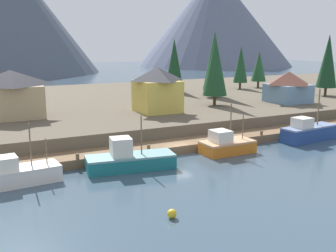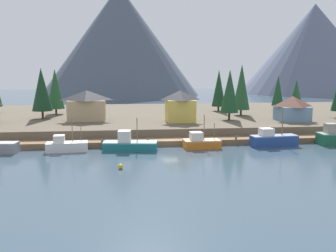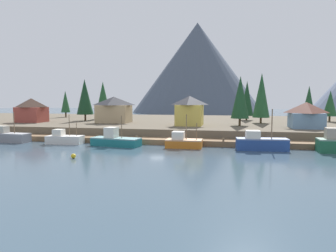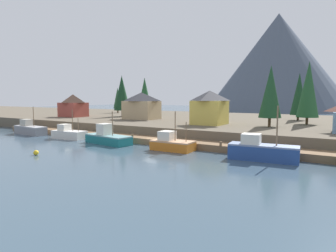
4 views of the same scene
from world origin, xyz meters
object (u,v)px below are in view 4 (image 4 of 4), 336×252
object	(u,v)px
fishing_boat_white	(69,134)
conifer_mid_left	(270,92)
house_tan	(142,105)
conifer_centre	(118,98)
conifer_back_left	(145,94)
fishing_boat_grey	(30,129)
house_yellow	(210,107)
conifer_near_right	(299,94)
fishing_boat_orange	(172,144)
fishing_boat_teal	(108,138)
conifer_mid_right	(122,93)
conifer_far_left	(308,89)
channel_buoy	(36,153)
house_red	(73,105)
fishing_boat_blue	(262,151)

from	to	relation	value
fishing_boat_white	conifer_mid_left	distance (m)	38.48
house_tan	conifer_centre	world-z (taller)	conifer_centre
conifer_back_left	fishing_boat_grey	bearing A→B (deg)	-98.97
house_yellow	conifer_near_right	distance (m)	24.82
fishing_boat_white	fishing_boat_orange	size ratio (longest dim) A/B	1.09
conifer_back_left	fishing_boat_teal	bearing A→B (deg)	-63.15
conifer_centre	fishing_boat_white	bearing A→B (deg)	-60.02
conifer_mid_right	conifer_far_left	distance (m)	47.12
fishing_boat_white	channel_buoy	bearing A→B (deg)	-59.47
fishing_boat_white	conifer_near_right	distance (m)	51.94
conifer_back_left	house_red	bearing A→B (deg)	-128.34
fishing_boat_white	house_yellow	size ratio (longest dim) A/B	1.03
channel_buoy	conifer_centre	bearing A→B (deg)	121.28
conifer_mid_left	conifer_far_left	world-z (taller)	conifer_far_left
fishing_boat_blue	conifer_near_right	size ratio (longest dim) A/B	0.77
conifer_mid_right	channel_buoy	xyz separation A→B (m)	(17.72, -38.51, -8.78)
fishing_boat_white	conifer_far_left	size ratio (longest dim) A/B	0.56
fishing_boat_blue	house_yellow	distance (m)	22.32
fishing_boat_orange	conifer_centre	size ratio (longest dim) A/B	0.72
house_yellow	conifer_centre	size ratio (longest dim) A/B	0.76
conifer_mid_right	fishing_boat_grey	bearing A→B (deg)	-98.45
fishing_boat_grey	conifer_mid_right	size ratio (longest dim) A/B	0.81
fishing_boat_grey	fishing_boat_teal	bearing A→B (deg)	4.01
fishing_boat_grey	channel_buoy	size ratio (longest dim) A/B	13.28
house_red	conifer_centre	world-z (taller)	conifer_centre
fishing_boat_grey	house_red	size ratio (longest dim) A/B	1.33
house_red	channel_buoy	xyz separation A→B (m)	(28.98, -30.84, -5.34)
fishing_boat_teal	channel_buoy	distance (m)	12.48
house_tan	channel_buoy	size ratio (longest dim) A/B	11.99
conifer_back_left	conifer_far_left	bearing A→B (deg)	-9.65
house_yellow	conifer_mid_left	distance (m)	11.72
fishing_boat_white	conifer_mid_left	size ratio (longest dim) A/B	0.62
house_tan	fishing_boat_orange	bearing A→B (deg)	-44.52
conifer_far_left	conifer_mid_left	bearing A→B (deg)	-122.38
conifer_centre	conifer_mid_left	bearing A→B (deg)	-21.47
conifer_back_left	conifer_far_left	size ratio (longest dim) A/B	0.91
conifer_near_right	conifer_back_left	world-z (taller)	conifer_back_left
fishing_boat_blue	conifer_back_left	world-z (taller)	conifer_back_left
fishing_boat_white	conifer_centre	distance (m)	46.81
fishing_boat_teal	conifer_centre	world-z (taller)	conifer_centre
fishing_boat_white	conifer_near_right	bearing A→B (deg)	41.70
conifer_mid_left	fishing_boat_white	bearing A→B (deg)	-151.41
fishing_boat_orange	conifer_near_right	xyz separation A→B (m)	(12.57, 37.07, 7.70)
fishing_boat_grey	channel_buoy	bearing A→B (deg)	-25.64
fishing_boat_grey	conifer_near_right	bearing A→B (deg)	43.00
conifer_back_left	channel_buoy	xyz separation A→B (m)	(16.12, -47.11, -8.52)
conifer_centre	channel_buoy	distance (m)	62.44
house_tan	house_yellow	world-z (taller)	house_yellow
house_red	conifer_mid_left	bearing A→B (deg)	0.04
house_yellow	conifer_centre	bearing A→B (deg)	152.37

